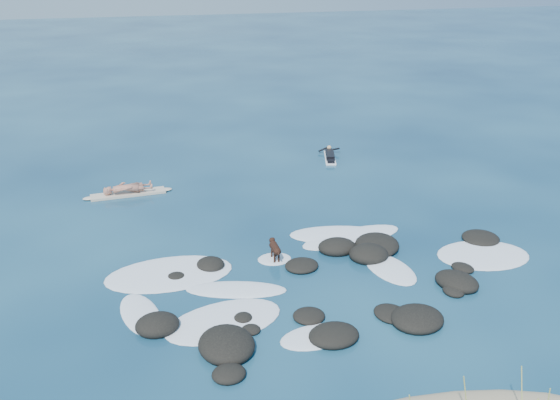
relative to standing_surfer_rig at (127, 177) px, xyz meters
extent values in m
plane|color=#0A2642|center=(5.75, -8.18, -0.81)|extent=(160.00, 160.00, 0.00)
cylinder|color=#A0AB53|center=(7.77, -15.39, -0.09)|extent=(0.05, 0.30, 1.16)
cylinder|color=#A0AB53|center=(6.55, -15.23, -0.10)|extent=(0.27, 0.04, 1.14)
ellipsoid|color=black|center=(2.14, -11.40, -0.66)|extent=(1.49, 1.71, 0.59)
ellipsoid|color=black|center=(5.16, -7.71, -0.73)|extent=(1.34, 1.28, 0.30)
ellipsoid|color=black|center=(6.79, -10.96, -0.75)|extent=(1.19, 1.29, 0.24)
ellipsoid|color=black|center=(9.36, -9.89, -0.69)|extent=(1.59, 1.72, 0.48)
ellipsoid|color=black|center=(2.80, -10.16, -0.75)|extent=(0.61, 0.65, 0.21)
ellipsoid|color=black|center=(2.89, -10.76, -0.76)|extent=(0.63, 0.62, 0.20)
ellipsoid|color=black|center=(1.25, -7.37, -0.76)|extent=(0.56, 0.55, 0.17)
ellipsoid|color=black|center=(7.32, -11.45, -0.69)|extent=(1.82, 1.73, 0.48)
ellipsoid|color=black|center=(9.05, -10.27, -0.74)|extent=(0.62, 0.74, 0.26)
ellipsoid|color=black|center=(2.50, -6.81, -0.75)|extent=(0.67, 0.65, 0.21)
ellipsoid|color=black|center=(4.56, -10.52, -0.74)|extent=(0.99, 0.96, 0.27)
ellipsoid|color=black|center=(0.52, -10.05, -0.68)|extent=(1.29, 1.20, 0.52)
ellipsoid|color=black|center=(4.90, -11.62, -0.70)|extent=(1.47, 1.26, 0.43)
ellipsoid|color=black|center=(8.00, -6.99, -0.69)|extent=(2.08, 2.20, 0.48)
ellipsoid|color=black|center=(7.45, -7.61, -0.66)|extent=(1.31, 1.20, 0.58)
ellipsoid|color=black|center=(11.71, -7.29, -0.73)|extent=(1.63, 1.63, 0.32)
ellipsoid|color=black|center=(2.01, -12.47, -0.72)|extent=(0.93, 0.86, 0.33)
ellipsoid|color=black|center=(10.03, -9.05, -0.75)|extent=(0.87, 0.94, 0.22)
ellipsoid|color=black|center=(2.38, -6.95, -0.71)|extent=(1.13, 1.17, 0.37)
ellipsoid|color=black|center=(6.63, -6.84, -0.67)|extent=(1.30, 1.09, 0.53)
ellipsoid|color=white|center=(0.10, -9.23, -0.80)|extent=(1.47, 2.54, 0.12)
ellipsoid|color=white|center=(7.83, -8.47, -0.80)|extent=(1.60, 2.49, 0.12)
ellipsoid|color=white|center=(11.18, -8.34, -0.80)|extent=(3.25, 2.44, 0.12)
ellipsoid|color=white|center=(7.12, -5.71, -0.80)|extent=(3.77, 2.23, 0.12)
ellipsoid|color=white|center=(7.46, -6.00, -0.80)|extent=(4.07, 2.14, 0.12)
ellipsoid|color=white|center=(2.90, -8.56, -0.80)|extent=(3.17, 1.77, 0.12)
ellipsoid|color=white|center=(1.07, -7.10, -0.80)|extent=(4.07, 2.47, 0.12)
ellipsoid|color=white|center=(2.28, -10.11, -0.80)|extent=(3.72, 2.72, 0.12)
ellipsoid|color=white|center=(4.51, -11.43, -0.80)|extent=(2.17, 1.38, 0.12)
ellipsoid|color=white|center=(4.46, -6.95, -0.80)|extent=(1.10, 0.90, 0.12)
cube|color=beige|center=(0.00, 0.00, -0.75)|extent=(3.02, 0.86, 0.10)
ellipsoid|color=beige|center=(1.49, 0.12, -0.75)|extent=(0.62, 0.39, 0.11)
ellipsoid|color=beige|center=(-1.49, -0.12, -0.75)|extent=(0.62, 0.39, 0.11)
imported|color=#AD705B|center=(0.00, 0.00, 0.27)|extent=(0.52, 0.74, 1.94)
cube|color=white|center=(9.48, 2.49, -0.76)|extent=(1.02, 2.17, 0.08)
ellipsoid|color=white|center=(9.76, 3.52, -0.76)|extent=(0.37, 0.51, 0.08)
cube|color=black|center=(9.48, 2.49, -0.61)|extent=(0.71, 1.36, 0.21)
sphere|color=tan|center=(9.68, 3.22, -0.50)|extent=(0.27, 0.27, 0.22)
cylinder|color=black|center=(9.46, 3.43, -0.62)|extent=(0.54, 0.16, 0.24)
cylinder|color=black|center=(9.98, 3.29, -0.62)|extent=(0.47, 0.40, 0.24)
cube|color=black|center=(9.29, 1.79, -0.65)|extent=(0.45, 0.60, 0.13)
cylinder|color=black|center=(4.46, -7.05, -0.35)|extent=(0.27, 0.54, 0.26)
sphere|color=black|center=(4.46, -6.81, -0.35)|extent=(0.28, 0.28, 0.27)
sphere|color=black|center=(4.46, -7.29, -0.35)|extent=(0.25, 0.25, 0.25)
sphere|color=black|center=(4.45, -6.65, -0.26)|extent=(0.20, 0.20, 0.19)
cone|color=black|center=(4.45, -6.53, -0.27)|extent=(0.10, 0.12, 0.10)
cone|color=black|center=(4.40, -6.66, -0.18)|extent=(0.09, 0.07, 0.09)
cone|color=black|center=(4.50, -6.66, -0.18)|extent=(0.09, 0.07, 0.09)
cylinder|color=black|center=(4.39, -6.86, -0.63)|extent=(0.07, 0.07, 0.35)
cylinder|color=black|center=(4.53, -6.86, -0.63)|extent=(0.07, 0.07, 0.35)
cylinder|color=black|center=(4.39, -7.23, -0.63)|extent=(0.07, 0.07, 0.35)
cylinder|color=black|center=(4.53, -7.23, -0.63)|extent=(0.07, 0.07, 0.35)
cylinder|color=black|center=(4.46, -7.41, -0.30)|extent=(0.05, 0.25, 0.15)
camera|label=1|loc=(0.24, -24.43, 8.60)|focal=40.00mm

